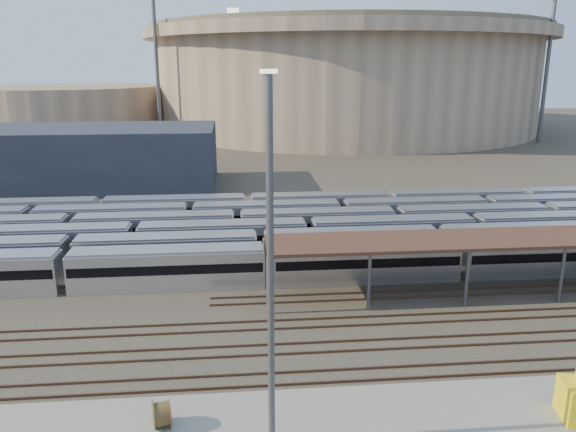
# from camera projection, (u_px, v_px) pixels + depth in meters

# --- Properties ---
(ground) EXTENTS (420.00, 420.00, 0.00)m
(ground) POSITION_uv_depth(u_px,v_px,m) (365.00, 316.00, 46.76)
(ground) COLOR #383026
(ground) RESTS_ON ground
(subway_trains) EXTENTS (129.37, 23.90, 3.60)m
(subway_trains) POSITION_uv_depth(u_px,v_px,m) (305.00, 232.00, 63.80)
(subway_trains) COLOR silver
(subway_trains) RESTS_ON ground
(empty_tracks) EXTENTS (170.00, 9.62, 0.18)m
(empty_tracks) POSITION_uv_depth(u_px,v_px,m) (380.00, 344.00, 41.93)
(empty_tracks) COLOR #4C3323
(empty_tracks) RESTS_ON ground
(stadium) EXTENTS (124.00, 124.00, 32.50)m
(stadium) POSITION_uv_depth(u_px,v_px,m) (345.00, 76.00, 179.14)
(stadium) COLOR gray
(stadium) RESTS_ON ground
(secondary_arena) EXTENTS (56.00, 56.00, 14.00)m
(secondary_arena) POSITION_uv_depth(u_px,v_px,m) (64.00, 110.00, 164.29)
(secondary_arena) COLOR gray
(secondary_arena) RESTS_ON ground
(service_building) EXTENTS (42.00, 20.00, 10.00)m
(service_building) POSITION_uv_depth(u_px,v_px,m) (90.00, 157.00, 95.07)
(service_building) COLOR #1E232D
(service_building) RESTS_ON ground
(floodlight_0) EXTENTS (4.00, 1.00, 38.40)m
(floodlight_0) POSITION_uv_depth(u_px,v_px,m) (157.00, 62.00, 144.22)
(floodlight_0) COLOR #4F4F53
(floodlight_0) RESTS_ON ground
(floodlight_2) EXTENTS (4.00, 1.00, 38.40)m
(floodlight_2) POSITION_uv_depth(u_px,v_px,m) (548.00, 62.00, 143.72)
(floodlight_2) COLOR #4F4F53
(floodlight_2) RESTS_ON ground
(floodlight_3) EXTENTS (4.00, 1.00, 38.40)m
(floodlight_3) POSITION_uv_depth(u_px,v_px,m) (234.00, 62.00, 194.05)
(floodlight_3) COLOR #4F4F53
(floodlight_3) RESTS_ON ground
(cable_reel_east) EXTENTS (1.26, 1.79, 1.63)m
(cable_reel_east) POSITION_uv_depth(u_px,v_px,m) (162.00, 414.00, 32.07)
(cable_reel_east) COLOR brown
(cable_reel_east) RESTS_ON apron
(yard_light_pole) EXTENTS (0.81, 0.36, 19.94)m
(yard_light_pole) POSITION_uv_depth(u_px,v_px,m) (271.00, 272.00, 28.24)
(yard_light_pole) COLOR #4F4F53
(yard_light_pole) RESTS_ON apron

